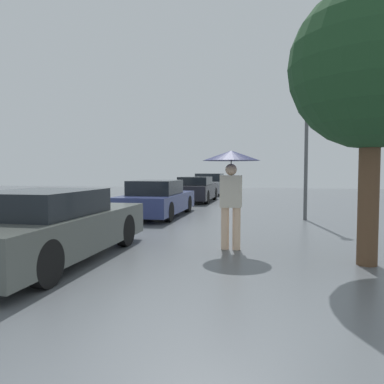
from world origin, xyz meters
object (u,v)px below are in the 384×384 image
(pedestrian, at_px, (231,171))
(tree, at_px, (372,68))
(street_lamp, at_px, (307,128))
(parked_car_farthest, at_px, (210,185))
(parked_car_second, at_px, (157,199))
(parked_car_third, at_px, (196,190))
(parked_car_nearest, at_px, (49,227))

(pedestrian, relative_size, tree, 0.43)
(street_lamp, bearing_deg, parked_car_farthest, 112.13)
(parked_car_second, bearing_deg, street_lamp, 0.31)
(pedestrian, relative_size, street_lamp, 0.41)
(parked_car_second, bearing_deg, parked_car_third, 88.50)
(pedestrian, height_order, parked_car_third, pedestrian)
(parked_car_second, height_order, parked_car_third, parked_car_third)
(parked_car_second, relative_size, tree, 0.97)
(parked_car_farthest, bearing_deg, tree, -73.26)
(parked_car_nearest, relative_size, tree, 1.00)
(parked_car_second, height_order, street_lamp, street_lamp)
(tree, relative_size, street_lamp, 0.96)
(parked_car_third, height_order, parked_car_farthest, parked_car_farthest)
(parked_car_nearest, xyz_separation_m, parked_car_farthest, (-0.02, 17.89, 0.04))
(parked_car_farthest, bearing_deg, street_lamp, -67.87)
(parked_car_farthest, bearing_deg, parked_car_nearest, -89.93)
(parked_car_second, relative_size, parked_car_third, 1.03)
(pedestrian, height_order, parked_car_second, pedestrian)
(parked_car_second, relative_size, street_lamp, 0.92)
(parked_car_third, xyz_separation_m, street_lamp, (4.55, -5.96, 2.22))
(tree, distance_m, street_lamp, 5.55)
(parked_car_nearest, bearing_deg, parked_car_second, 90.09)
(parked_car_nearest, height_order, parked_car_farthest, parked_car_farthest)
(parked_car_third, xyz_separation_m, tree, (4.99, -11.48, 2.52))
(pedestrian, height_order, parked_car_nearest, pedestrian)
(parked_car_nearest, bearing_deg, parked_car_farthest, 90.07)
(pedestrian, bearing_deg, street_lamp, 69.17)
(parked_car_farthest, height_order, tree, tree)
(parked_car_nearest, xyz_separation_m, street_lamp, (4.70, 6.28, 2.23))
(parked_car_third, relative_size, tree, 0.94)
(tree, bearing_deg, street_lamp, 94.49)
(pedestrian, relative_size, parked_car_third, 0.46)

